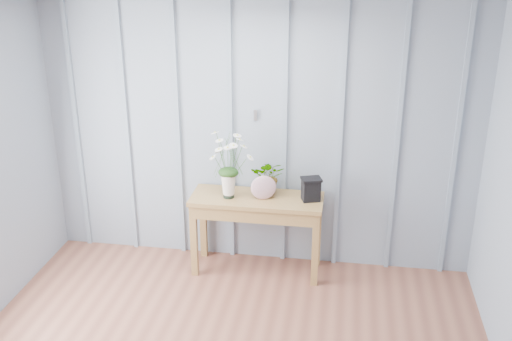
% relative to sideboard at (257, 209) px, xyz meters
% --- Properties ---
extents(room_shell, '(4.00, 4.50, 2.50)m').
position_rel_sideboard_xyz_m(room_shell, '(-0.03, -1.08, 1.35)').
color(room_shell, '#8B99AB').
rests_on(room_shell, ground).
extents(sideboard, '(1.20, 0.45, 0.75)m').
position_rel_sideboard_xyz_m(sideboard, '(0.00, 0.00, 0.00)').
color(sideboard, olive).
rests_on(sideboard, ground).
extents(daisy_vase, '(0.44, 0.34, 0.63)m').
position_rel_sideboard_xyz_m(daisy_vase, '(-0.25, -0.04, 0.51)').
color(daisy_vase, black).
rests_on(daisy_vase, sideboard).
extents(spider_plant, '(0.31, 0.27, 0.34)m').
position_rel_sideboard_xyz_m(spider_plant, '(0.09, 0.09, 0.28)').
color(spider_plant, '#173C13').
rests_on(spider_plant, sideboard).
extents(felt_disc_vessel, '(0.24, 0.12, 0.23)m').
position_rel_sideboard_xyz_m(felt_disc_vessel, '(0.07, -0.04, 0.23)').
color(felt_disc_vessel, '#964A73').
rests_on(felt_disc_vessel, sideboard).
extents(carved_box, '(0.21, 0.18, 0.21)m').
position_rel_sideboard_xyz_m(carved_box, '(0.49, 0.01, 0.22)').
color(carved_box, black).
rests_on(carved_box, sideboard).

